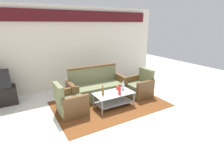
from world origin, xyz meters
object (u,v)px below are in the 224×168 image
(armchair_right, at_px, (139,87))
(bottle_brown, at_px, (103,91))
(armchair_left, at_px, (71,103))
(coffee_table, at_px, (114,97))
(tv_stand, at_px, (1,96))
(cup, at_px, (118,88))
(couch, at_px, (97,88))
(bottle_clear, at_px, (123,86))
(bottle_red, at_px, (120,90))

(armchair_right, relative_size, bottle_brown, 2.84)
(armchair_left, bearing_deg, armchair_right, 90.26)
(coffee_table, relative_size, tv_stand, 1.38)
(coffee_table, bearing_deg, tv_stand, 147.17)
(cup, bearing_deg, couch, 117.39)
(cup, bearing_deg, tv_stand, 151.71)
(bottle_brown, height_order, tv_stand, bottle_brown)
(bottle_clear, bearing_deg, coffee_table, -168.40)
(tv_stand, bearing_deg, bottle_red, -34.33)
(armchair_right, height_order, cup, armchair_right)
(armchair_left, bearing_deg, cup, 87.40)
(armchair_left, bearing_deg, couch, 119.97)
(bottle_red, xyz_separation_m, cup, (0.14, 0.33, -0.06))
(couch, bearing_deg, bottle_clear, 123.20)
(bottle_red, bearing_deg, bottle_brown, 155.53)
(coffee_table, distance_m, bottle_brown, 0.41)
(coffee_table, xyz_separation_m, bottle_clear, (0.35, 0.07, 0.24))
(tv_stand, bearing_deg, bottle_brown, -35.83)
(armchair_right, relative_size, tv_stand, 1.06)
(bottle_red, bearing_deg, armchair_left, 163.65)
(armchair_right, height_order, bottle_brown, armchair_right)
(bottle_brown, height_order, cup, bottle_brown)
(coffee_table, relative_size, bottle_clear, 4.14)
(armchair_left, bearing_deg, tv_stand, -135.95)
(armchair_right, relative_size, bottle_red, 2.93)
(bottle_clear, distance_m, bottle_red, 0.36)
(armchair_left, height_order, armchair_right, same)
(armchair_right, relative_size, bottle_clear, 3.20)
(armchair_left, bearing_deg, bottle_clear, 83.95)
(armchair_right, height_order, tv_stand, armchair_right)
(armchair_right, bearing_deg, couch, 63.25)
(bottle_clear, relative_size, bottle_red, 0.92)
(couch, xyz_separation_m, bottle_red, (0.21, -1.00, 0.20))
(bottle_brown, bearing_deg, couch, 75.78)
(bottle_brown, xyz_separation_m, cup, (0.56, 0.14, -0.06))
(coffee_table, distance_m, bottle_clear, 0.43)
(armchair_left, distance_m, coffee_table, 1.20)
(couch, distance_m, bottle_brown, 0.87)
(armchair_left, xyz_separation_m, armchair_right, (2.30, 0.05, 0.00))
(cup, bearing_deg, bottle_clear, -37.44)
(bottle_red, height_order, cup, bottle_red)
(bottle_clear, bearing_deg, armchair_right, 13.48)
(couch, distance_m, coffee_table, 0.85)
(armchair_right, distance_m, tv_stand, 4.13)
(cup, height_order, tv_stand, tv_stand)
(coffee_table, bearing_deg, armchair_left, 169.87)
(tv_stand, bearing_deg, bottle_clear, -28.70)
(bottle_red, bearing_deg, armchair_right, 21.84)
(couch, bearing_deg, bottle_brown, 77.32)
(armchair_left, height_order, cup, armchair_left)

